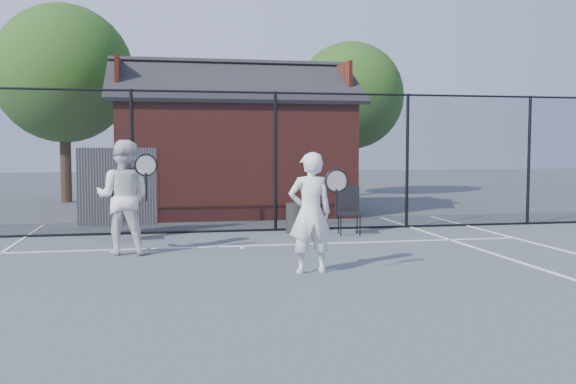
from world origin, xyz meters
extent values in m
plane|color=#495054|center=(0.00, 0.00, 0.00)|extent=(80.00, 80.00, 0.00)
cube|color=silver|center=(0.00, 3.00, 0.01)|extent=(11.00, 0.06, 0.01)
cube|color=silver|center=(0.00, 2.85, 0.01)|extent=(0.06, 0.30, 0.01)
cylinder|color=black|center=(-2.00, 5.00, 1.50)|extent=(0.07, 0.07, 3.00)
cylinder|color=black|center=(1.00, 5.00, 1.50)|extent=(0.07, 0.07, 3.00)
cylinder|color=black|center=(4.00, 5.00, 1.50)|extent=(0.07, 0.07, 3.00)
cylinder|color=black|center=(7.00, 5.00, 1.50)|extent=(0.07, 0.07, 3.00)
cylinder|color=black|center=(0.00, 5.00, 2.97)|extent=(22.00, 0.04, 0.04)
cylinder|color=black|center=(0.00, 5.00, 0.03)|extent=(22.00, 0.04, 0.04)
cube|color=black|center=(0.00, 5.00, 1.50)|extent=(22.00, 3.00, 0.01)
cube|color=black|center=(-2.30, 4.98, 1.00)|extent=(1.60, 0.04, 1.60)
cube|color=maroon|center=(0.50, 9.00, 1.50)|extent=(6.00, 4.00, 3.00)
cube|color=black|center=(0.50, 8.00, 3.53)|extent=(6.50, 2.36, 1.32)
cube|color=black|center=(0.50, 10.00, 3.53)|extent=(6.50, 2.36, 1.32)
cube|color=maroon|center=(-2.45, 9.00, 3.53)|extent=(0.10, 2.80, 1.06)
cube|color=maroon|center=(3.45, 9.00, 3.53)|extent=(0.10, 2.80, 1.06)
cylinder|color=#322414|center=(-4.50, 13.50, 1.26)|extent=(0.36, 0.36, 2.52)
sphere|color=#214513|center=(-4.50, 13.50, 4.20)|extent=(4.48, 4.48, 4.48)
cylinder|color=#322414|center=(5.50, 14.50, 1.12)|extent=(0.36, 0.36, 2.23)
sphere|color=#214513|center=(5.50, 14.50, 3.72)|extent=(3.97, 3.97, 3.97)
imported|color=white|center=(0.69, 0.34, 0.87)|extent=(0.65, 0.44, 1.74)
torus|color=black|center=(0.98, -0.01, 1.35)|extent=(0.34, 0.03, 0.34)
cylinder|color=black|center=(0.98, -0.01, 1.02)|extent=(0.03, 0.03, 0.42)
imported|color=white|center=(-2.04, 2.56, 0.97)|extent=(1.08, 0.93, 1.93)
torus|color=black|center=(-1.66, 2.17, 1.52)|extent=(0.38, 0.03, 0.38)
cylinder|color=black|center=(-1.66, 2.17, 1.16)|extent=(0.04, 0.04, 0.46)
cube|color=black|center=(-2.12, 4.10, 0.48)|extent=(0.49, 0.50, 0.95)
cube|color=black|center=(2.39, 4.10, 0.49)|extent=(0.54, 0.56, 0.98)
cylinder|color=black|center=(1.37, 4.60, 0.32)|extent=(0.53, 0.53, 0.63)
camera|label=1|loc=(-1.39, -8.58, 1.81)|focal=40.00mm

